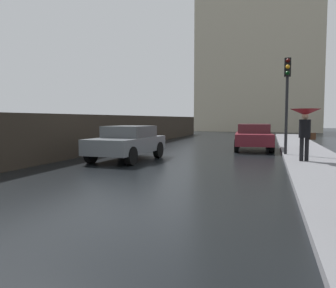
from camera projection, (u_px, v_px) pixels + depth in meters
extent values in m
plane|color=black|center=(54.00, 215.00, 5.72)|extent=(120.00, 120.00, 0.00)
cube|color=maroon|center=(253.00, 138.00, 17.46)|extent=(2.06, 4.25, 0.57)
cube|color=#461C22|center=(254.00, 128.00, 17.57)|extent=(1.70, 2.02, 0.46)
cylinder|color=black|center=(238.00, 142.00, 18.99)|extent=(0.26, 0.66, 0.64)
cylinder|color=black|center=(268.00, 142.00, 18.63)|extent=(0.26, 0.66, 0.64)
cylinder|color=black|center=(237.00, 146.00, 16.33)|extent=(0.26, 0.66, 0.64)
cylinder|color=black|center=(272.00, 146.00, 15.97)|extent=(0.26, 0.66, 0.64)
cube|color=slate|center=(127.00, 145.00, 13.18)|extent=(1.99, 3.92, 0.56)
cube|color=#494D50|center=(130.00, 132.00, 13.37)|extent=(1.67, 2.01, 0.44)
cylinder|color=black|center=(131.00, 156.00, 11.74)|extent=(0.26, 0.67, 0.66)
cylinder|color=black|center=(91.00, 154.00, 12.30)|extent=(0.26, 0.67, 0.66)
cylinder|color=black|center=(158.00, 150.00, 14.10)|extent=(0.26, 0.67, 0.66)
cylinder|color=black|center=(124.00, 149.00, 14.66)|extent=(0.26, 0.67, 0.66)
cylinder|color=black|center=(302.00, 149.00, 11.82)|extent=(0.14, 0.14, 0.82)
cylinder|color=black|center=(307.00, 149.00, 11.82)|extent=(0.14, 0.14, 0.82)
cylinder|color=black|center=(305.00, 129.00, 11.76)|extent=(0.39, 0.39, 0.63)
sphere|color=tan|center=(305.00, 116.00, 11.73)|extent=(0.22, 0.22, 0.22)
cube|color=#3F2314|center=(312.00, 136.00, 11.78)|extent=(0.22, 0.15, 0.24)
cylinder|color=#4C4C51|center=(305.00, 120.00, 11.74)|extent=(0.02, 0.02, 0.75)
cone|color=maroon|center=(305.00, 112.00, 11.72)|extent=(1.01, 1.01, 0.23)
cylinder|color=black|center=(286.00, 116.00, 14.06)|extent=(0.12, 0.12, 3.21)
cube|color=black|center=(288.00, 67.00, 13.92)|extent=(0.26, 0.26, 0.75)
sphere|color=#360503|center=(288.00, 60.00, 13.73)|extent=(0.17, 0.17, 0.17)
sphere|color=orange|center=(288.00, 67.00, 13.75)|extent=(0.17, 0.17, 0.17)
sphere|color=black|center=(288.00, 73.00, 13.77)|extent=(0.17, 0.17, 0.17)
cube|color=#B2A88E|center=(259.00, 10.00, 43.12)|extent=(15.76, 7.35, 30.91)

